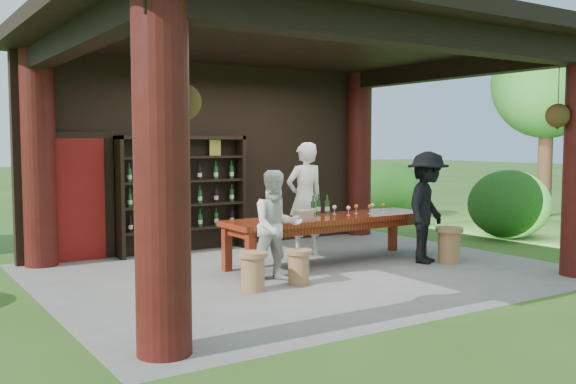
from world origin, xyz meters
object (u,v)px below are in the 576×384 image
tasting_table (330,223)px  stool_far_left (253,270)px  guest_woman (276,226)px  napkin_basket (304,215)px  host (305,199)px  stool_near_left (299,266)px  wine_shelf (183,194)px  stool_near_right (449,244)px  guest_man (427,207)px

tasting_table → stool_far_left: size_ratio=7.00×
guest_woman → napkin_basket: guest_woman is taller
host → napkin_basket: host is taller
stool_near_left → napkin_basket: bearing=51.9°
guest_woman → stool_near_left: bearing=-54.0°
host → wine_shelf: bearing=-38.6°
stool_near_right → host: bearing=129.5°
host → napkin_basket: size_ratio=7.32×
stool_near_left → wine_shelf: bearing=95.0°
stool_near_right → napkin_basket: 2.41m
tasting_table → guest_woman: 1.55m
tasting_table → stool_near_left: 1.62m
guest_man → napkin_basket: guest_man is taller
stool_far_left → guest_man: 3.34m
wine_shelf → stool_near_right: wine_shelf is taller
stool_near_left → host: (1.33, 1.79, 0.70)m
wine_shelf → napkin_basket: (0.93, -2.31, -0.19)m
stool_near_right → stool_near_left: bearing=179.2°
stool_near_right → stool_far_left: (-3.55, 0.03, -0.03)m
tasting_table → napkin_basket: bearing=-168.0°
stool_far_left → guest_man: guest_man is taller
wine_shelf → guest_woman: bearing=-87.5°
stool_near_right → host: size_ratio=0.30×
tasting_table → guest_man: size_ratio=2.00×
tasting_table → napkin_basket: napkin_basket is taller
wine_shelf → stool_far_left: bearing=-97.9°
guest_woman → napkin_basket: 0.97m
stool_far_left → napkin_basket: bearing=31.6°
stool_near_right → stool_far_left: 3.55m
stool_near_left → host: 2.34m
stool_far_left → napkin_basket: size_ratio=1.94×
stool_near_right → guest_man: size_ratio=0.32×
stool_near_left → stool_far_left: size_ratio=0.93×
wine_shelf → stool_near_right: size_ratio=4.04×
stool_near_left → guest_man: size_ratio=0.27×
stool_near_right → guest_woman: (-2.99, 0.35, 0.46)m
wine_shelf → stool_near_left: (0.28, -3.15, -0.76)m
tasting_table → guest_woman: bearing=-155.1°
tasting_table → host: bearing=84.1°
stool_far_left → host: bearing=41.3°
stool_near_left → stool_near_right: size_ratio=0.83×
host → guest_man: (1.23, -1.61, -0.07)m
guest_woman → guest_man: 2.72m
napkin_basket → host: bearing=54.7°
wine_shelf → stool_near_left: wine_shelf is taller
wine_shelf → stool_far_left: wine_shelf is taller
wine_shelf → host: 2.11m
tasting_table → host: size_ratio=1.85×
stool_near_right → stool_far_left: bearing=179.5°
tasting_table → stool_near_left: (-1.24, -0.96, -0.39)m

